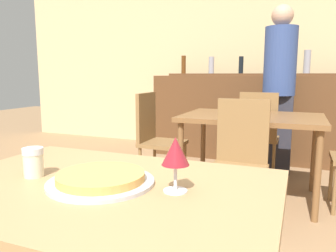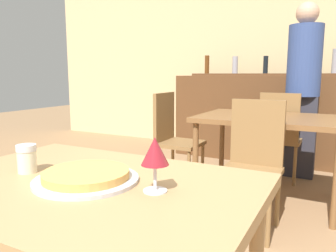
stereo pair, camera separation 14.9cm
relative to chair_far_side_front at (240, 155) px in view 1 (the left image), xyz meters
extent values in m
cube|color=#D1B784|center=(-0.17, 2.52, 0.88)|extent=(8.00, 0.05, 2.80)
cube|color=#A87F51|center=(-0.17, -1.53, 0.23)|extent=(1.06, 0.74, 0.04)
cylinder|color=#A87F51|center=(-0.64, -1.22, -0.15)|extent=(0.05, 0.05, 0.72)
cube|color=brown|center=(0.00, 0.58, 0.21)|extent=(1.19, 0.82, 0.04)
cylinder|color=brown|center=(-0.54, 0.22, -0.16)|extent=(0.05, 0.05, 0.70)
cylinder|color=brown|center=(0.54, 0.22, -0.16)|extent=(0.05, 0.05, 0.70)
cylinder|color=brown|center=(-0.54, 0.93, -0.16)|extent=(0.05, 0.05, 0.70)
cylinder|color=brown|center=(0.54, 0.93, -0.16)|extent=(0.05, 0.05, 0.70)
cube|color=brown|center=(-0.17, 2.01, 0.02)|extent=(2.60, 0.56, 1.08)
cube|color=brown|center=(-0.17, 2.15, 0.58)|extent=(2.39, 0.24, 0.03)
cylinder|color=#5B3314|center=(-1.19, 2.15, 0.72)|extent=(0.06, 0.06, 0.25)
cylinder|color=#9999A3|center=(-0.78, 2.15, 0.71)|extent=(0.08, 0.08, 0.23)
cylinder|color=black|center=(-0.37, 2.15, 0.71)|extent=(0.06, 0.06, 0.22)
cylinder|color=#1E5123|center=(0.03, 2.15, 0.72)|extent=(0.08, 0.08, 0.25)
cylinder|color=#9999A3|center=(0.44, 2.15, 0.74)|extent=(0.08, 0.08, 0.29)
cube|color=olive|center=(0.00, -0.09, -0.09)|extent=(0.40, 0.40, 0.04)
cube|color=olive|center=(0.00, 0.10, 0.16)|extent=(0.38, 0.04, 0.48)
cylinder|color=olive|center=(-0.17, -0.26, -0.31)|extent=(0.03, 0.03, 0.40)
cylinder|color=olive|center=(0.17, -0.26, -0.31)|extent=(0.03, 0.03, 0.40)
cylinder|color=olive|center=(-0.17, 0.08, -0.31)|extent=(0.03, 0.03, 0.40)
cylinder|color=olive|center=(0.17, 0.08, -0.31)|extent=(0.03, 0.03, 0.40)
cube|color=olive|center=(0.00, 1.24, -0.09)|extent=(0.40, 0.40, 0.04)
cube|color=olive|center=(0.00, 1.05, 0.16)|extent=(0.38, 0.04, 0.48)
cylinder|color=olive|center=(0.17, 1.41, -0.31)|extent=(0.03, 0.03, 0.40)
cylinder|color=olive|center=(-0.17, 1.41, -0.31)|extent=(0.03, 0.03, 0.40)
cylinder|color=olive|center=(0.17, 1.07, -0.31)|extent=(0.03, 0.03, 0.40)
cylinder|color=olive|center=(-0.17, 1.07, -0.31)|extent=(0.03, 0.03, 0.40)
cube|color=olive|center=(-0.85, 0.58, -0.09)|extent=(0.40, 0.40, 0.04)
cube|color=olive|center=(-1.03, 0.58, 0.16)|extent=(0.04, 0.38, 0.48)
cylinder|color=olive|center=(-0.68, 0.41, -0.31)|extent=(0.03, 0.03, 0.40)
cylinder|color=olive|center=(-0.68, 0.75, -0.31)|extent=(0.03, 0.03, 0.40)
cylinder|color=olive|center=(-1.02, 0.41, -0.31)|extent=(0.03, 0.03, 0.40)
cylinder|color=olive|center=(-1.02, 0.75, -0.31)|extent=(0.03, 0.03, 0.40)
cylinder|color=olive|center=(0.68, 0.75, -0.31)|extent=(0.03, 0.03, 0.40)
cylinder|color=olive|center=(0.68, 0.41, -0.31)|extent=(0.03, 0.03, 0.40)
cylinder|color=#B7B7BC|center=(-0.17, -1.53, 0.25)|extent=(0.33, 0.33, 0.01)
cylinder|color=gold|center=(-0.17, -1.53, 0.27)|extent=(0.27, 0.27, 0.02)
cylinder|color=beige|center=(-0.42, -1.54, 0.29)|extent=(0.06, 0.06, 0.08)
cylinder|color=silver|center=(-0.42, -1.54, 0.33)|extent=(0.07, 0.07, 0.02)
cube|color=#2D2D38|center=(0.16, 1.43, -0.08)|extent=(0.32, 0.18, 0.87)
cylinder|color=#33477F|center=(0.16, 1.43, 0.72)|extent=(0.34, 0.34, 0.73)
sphere|color=tan|center=(0.16, 1.43, 1.19)|extent=(0.22, 0.22, 0.22)
cylinder|color=silver|center=(0.06, -1.50, 0.25)|extent=(0.07, 0.07, 0.00)
cylinder|color=silver|center=(0.06, -1.50, 0.29)|extent=(0.01, 0.01, 0.07)
cone|color=maroon|center=(0.06, -1.50, 0.37)|extent=(0.08, 0.08, 0.08)
camera|label=1|loc=(0.38, -2.34, 0.58)|focal=35.00mm
camera|label=2|loc=(0.51, -2.28, 0.58)|focal=35.00mm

